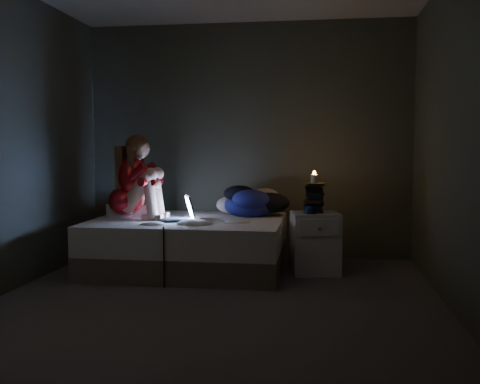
% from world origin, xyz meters
% --- Properties ---
extents(floor, '(3.60, 3.80, 0.02)m').
position_xyz_m(floor, '(0.00, 0.00, -0.01)').
color(floor, '#4D4644').
rests_on(floor, ground).
extents(wall_back, '(3.60, 0.02, 2.60)m').
position_xyz_m(wall_back, '(0.00, 1.91, 1.30)').
color(wall_back, '#3C4232').
rests_on(wall_back, ground).
extents(wall_front, '(3.60, 0.02, 2.60)m').
position_xyz_m(wall_front, '(0.00, -1.91, 1.30)').
color(wall_front, '#3C4232').
rests_on(wall_front, ground).
extents(wall_right, '(0.02, 3.80, 2.60)m').
position_xyz_m(wall_right, '(1.81, 0.00, 1.30)').
color(wall_right, '#3C4232').
rests_on(wall_right, ground).
extents(bed, '(1.87, 1.40, 0.51)m').
position_xyz_m(bed, '(-0.49, 1.10, 0.26)').
color(bed, beige).
rests_on(bed, ground).
extents(pillow, '(0.45, 0.32, 0.13)m').
position_xyz_m(pillow, '(-1.13, 1.28, 0.58)').
color(pillow, white).
rests_on(pillow, bed).
extents(woman, '(0.55, 0.39, 0.84)m').
position_xyz_m(woman, '(-1.12, 1.07, 0.94)').
color(woman, maroon).
rests_on(woman, bed).
extents(laptop, '(0.44, 0.38, 0.26)m').
position_xyz_m(laptop, '(-0.59, 0.94, 0.64)').
color(laptop, black).
rests_on(laptop, bed).
extents(clothes_pile, '(0.58, 0.48, 0.33)m').
position_xyz_m(clothes_pile, '(0.08, 1.44, 0.68)').
color(clothes_pile, navy).
rests_on(clothes_pile, bed).
extents(nightstand, '(0.51, 0.47, 0.60)m').
position_xyz_m(nightstand, '(0.77, 1.14, 0.30)').
color(nightstand, white).
rests_on(nightstand, ground).
extents(book_stack, '(0.19, 0.25, 0.29)m').
position_xyz_m(book_stack, '(0.76, 1.17, 0.74)').
color(book_stack, black).
rests_on(book_stack, nightstand).
extents(candle, '(0.07, 0.07, 0.08)m').
position_xyz_m(candle, '(0.76, 1.17, 0.93)').
color(candle, beige).
rests_on(candle, book_stack).
extents(phone, '(0.12, 0.16, 0.01)m').
position_xyz_m(phone, '(0.71, 1.08, 0.60)').
color(phone, black).
rests_on(phone, nightstand).
extents(blue_orb, '(0.08, 0.08, 0.08)m').
position_xyz_m(blue_orb, '(0.69, 1.02, 0.64)').
color(blue_orb, navy).
rests_on(blue_orb, nightstand).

